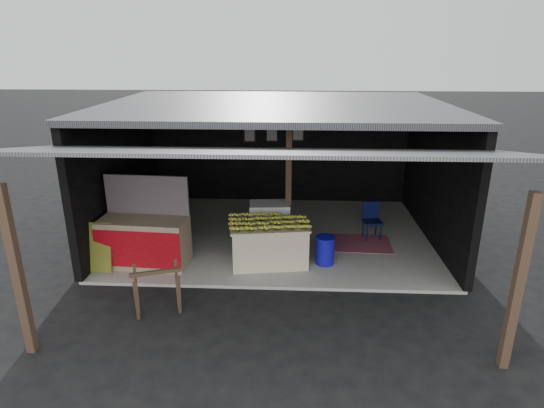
# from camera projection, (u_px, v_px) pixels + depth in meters

# --- Properties ---
(ground) EXTENTS (80.00, 80.00, 0.00)m
(ground) POSITION_uv_depth(u_px,v_px,m) (269.00, 290.00, 8.17)
(ground) COLOR black
(ground) RESTS_ON ground
(concrete_slab) EXTENTS (7.00, 5.00, 0.06)m
(concrete_slab) POSITION_uv_depth(u_px,v_px,m) (275.00, 234.00, 10.52)
(concrete_slab) COLOR gray
(concrete_slab) RESTS_ON ground
(shophouse) EXTENTS (7.40, 7.29, 3.02)m
(shophouse) POSITION_uv_depth(u_px,v_px,m) (276.00, 143.00, 10.14)
(shophouse) COLOR black
(shophouse) RESTS_ON ground
(banana_table) EXTENTS (1.62, 1.14, 0.83)m
(banana_table) POSITION_uv_depth(u_px,v_px,m) (269.00, 243.00, 8.93)
(banana_table) COLOR beige
(banana_table) RESTS_ON concrete_slab
(banana_pile) EXTENTS (1.49, 1.03, 0.16)m
(banana_pile) POSITION_uv_depth(u_px,v_px,m) (269.00, 220.00, 8.77)
(banana_pile) COLOR gold
(banana_pile) RESTS_ON banana_table
(white_crate) EXTENTS (0.89, 0.64, 0.94)m
(white_crate) POSITION_uv_depth(u_px,v_px,m) (269.00, 224.00, 9.78)
(white_crate) COLOR white
(white_crate) RESTS_ON concrete_slab
(neighbor_stall) EXTENTS (1.72, 0.87, 1.73)m
(neighbor_stall) POSITION_uv_depth(u_px,v_px,m) (145.00, 239.00, 8.86)
(neighbor_stall) COLOR #998466
(neighbor_stall) RESTS_ON concrete_slab
(green_signboard) EXTENTS (0.64, 0.24, 0.95)m
(green_signboard) POSITION_uv_depth(u_px,v_px,m) (94.00, 247.00, 8.59)
(green_signboard) COLOR black
(green_signboard) RESTS_ON concrete_slab
(sawhorse) EXTENTS (0.89, 0.88, 0.79)m
(sawhorse) POSITION_uv_depth(u_px,v_px,m) (157.00, 287.00, 7.26)
(sawhorse) COLOR #452F22
(sawhorse) RESTS_ON ground
(water_barrel) EXTENTS (0.37, 0.37, 0.54)m
(water_barrel) POSITION_uv_depth(u_px,v_px,m) (325.00, 251.00, 8.94)
(water_barrel) COLOR #0F0E9B
(water_barrel) RESTS_ON concrete_slab
(plastic_chair) EXTENTS (0.45, 0.45, 0.82)m
(plastic_chair) POSITION_uv_depth(u_px,v_px,m) (371.00, 217.00, 10.14)
(plastic_chair) COLOR #090D33
(plastic_chair) RESTS_ON concrete_slab
(magenta_rug) EXTENTS (1.54, 1.06, 0.01)m
(magenta_rug) POSITION_uv_depth(u_px,v_px,m) (356.00, 243.00, 9.95)
(magenta_rug) COLOR maroon
(magenta_rug) RESTS_ON concrete_slab
(picture_frames) EXTENTS (1.62, 0.04, 0.46)m
(picture_frames) POSITION_uv_depth(u_px,v_px,m) (273.00, 134.00, 12.17)
(picture_frames) COLOR black
(picture_frames) RESTS_ON shophouse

